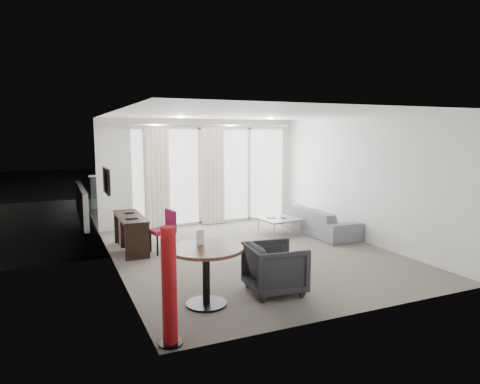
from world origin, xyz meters
name	(u,v)px	position (x,y,z in m)	size (l,w,h in m)	color
floor	(253,253)	(0.00, 0.00, 0.00)	(5.00, 6.00, 0.00)	#635D54
ceiling	(253,114)	(0.00, 0.00, 2.60)	(5.00, 6.00, 0.00)	white
wall_left	(114,193)	(-2.50, 0.00, 1.30)	(0.00, 6.00, 2.60)	silver
wall_right	(361,180)	(2.50, 0.00, 1.30)	(0.00, 6.00, 2.60)	silver
wall_front	(359,213)	(0.00, -3.00, 1.30)	(5.00, 0.00, 2.60)	silver
window_panel	(213,176)	(0.30, 2.98, 1.20)	(4.00, 0.02, 2.38)	white
window_frame	(213,176)	(0.30, 2.97, 1.20)	(4.10, 0.06, 2.44)	white
curtain_left	(157,179)	(-1.15, 2.82, 1.20)	(0.60, 0.20, 2.38)	silver
curtain_right	(213,176)	(0.25, 2.82, 1.20)	(0.60, 0.20, 2.38)	silver
curtain_track	(203,125)	(0.00, 2.82, 2.45)	(4.80, 0.04, 0.04)	#B2B2B7
downlight_a	(181,117)	(-0.90, 1.60, 2.59)	(0.12, 0.12, 0.02)	#FFE0B2
downlight_b	(271,119)	(1.20, 1.60, 2.59)	(0.12, 0.12, 0.02)	#FFE0B2
desk	(131,233)	(-2.07, 1.15, 0.34)	(0.46, 1.46, 0.68)	black
tv	(106,181)	(-2.46, 1.45, 1.35)	(0.05, 0.80, 0.50)	black
desk_chair	(162,231)	(-1.55, 0.77, 0.41)	(0.44, 0.42, 0.81)	maroon
round_table	(206,276)	(-1.62, -1.96, 0.39)	(0.98, 0.98, 0.79)	#44291A
menu_card	(200,250)	(-1.65, -1.83, 0.72)	(0.11, 0.02, 0.20)	white
red_lamp	(169,287)	(-2.33, -2.82, 0.65)	(0.26, 0.26, 1.30)	#AC1419
tub_armchair	(275,268)	(-0.57, -1.93, 0.36)	(0.76, 0.78, 0.71)	#232226
coffee_table	(278,226)	(1.21, 1.19, 0.18)	(0.80, 0.80, 0.36)	gray
remote	(284,219)	(1.29, 1.10, 0.36)	(0.05, 0.14, 0.02)	black
magazine	(271,218)	(1.09, 1.33, 0.36)	(0.23, 0.30, 0.02)	gray
sofa	(321,221)	(2.08, 0.80, 0.30)	(2.03, 0.79, 0.59)	slate
terrace_slab	(195,214)	(0.30, 4.50, -0.06)	(5.60, 3.00, 0.12)	#4D4D50
rattan_chair_a	(215,202)	(0.68, 3.88, 0.38)	(0.52, 0.52, 0.76)	brown
rattan_chair_b	(258,194)	(2.40, 4.65, 0.38)	(0.52, 0.52, 0.76)	brown
rattan_table	(225,205)	(1.04, 4.02, 0.24)	(0.48, 0.48, 0.48)	brown
balustrade	(181,189)	(0.30, 5.95, 0.50)	(5.50, 0.06, 1.05)	#B2B2B7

